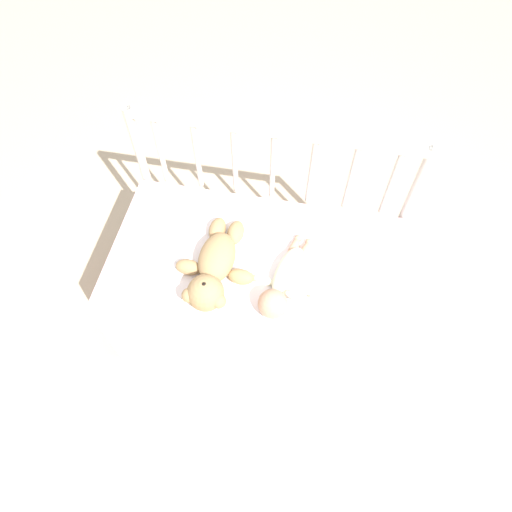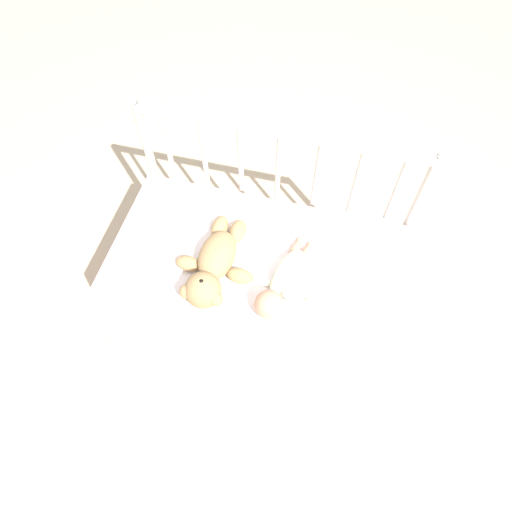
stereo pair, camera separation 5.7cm
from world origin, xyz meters
TOP-DOWN VIEW (x-y plane):
  - ground_plane at (0.00, 0.00)m, footprint 12.00×12.00m
  - crib_mattress at (0.00, 0.00)m, footprint 1.15×0.64m
  - crib_rail at (0.00, 0.34)m, footprint 1.15×0.04m
  - blanket at (-0.01, -0.04)m, footprint 0.78×0.51m
  - teddy_bear at (-0.14, -0.09)m, footprint 0.30×0.43m
  - baby at (0.12, -0.09)m, footprint 0.25×0.39m

SIDE VIEW (x-z plane):
  - ground_plane at x=0.00m, z-range 0.00..0.00m
  - crib_mattress at x=0.00m, z-range 0.00..0.54m
  - blanket at x=-0.01m, z-range 0.54..0.54m
  - baby at x=0.12m, z-range 0.52..0.63m
  - teddy_bear at x=-0.14m, z-range 0.52..0.66m
  - crib_rail at x=0.00m, z-range 0.18..1.09m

